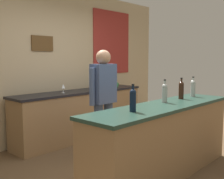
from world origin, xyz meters
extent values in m
plane|color=brown|center=(0.00, 0.00, 0.00)|extent=(10.00, 10.00, 0.00)
cube|color=tan|center=(0.00, 2.03, 1.40)|extent=(6.00, 0.06, 2.80)
cube|color=brown|center=(-0.20, 1.99, 1.76)|extent=(0.43, 0.02, 0.27)
cube|color=maroon|center=(1.59, 1.99, 1.85)|extent=(1.12, 0.02, 1.37)
cube|color=olive|center=(0.00, -0.40, 0.44)|extent=(2.46, 0.57, 0.88)
cube|color=#1E382D|center=(0.00, -0.40, 0.90)|extent=(2.51, 0.60, 0.04)
cube|color=olive|center=(0.40, 1.65, 0.43)|extent=(2.71, 0.53, 0.86)
cube|color=black|center=(0.40, 1.65, 0.88)|extent=(2.77, 0.56, 0.04)
cylinder|color=#384766|center=(-0.06, 0.51, 0.43)|extent=(0.13, 0.13, 0.86)
cylinder|color=#384766|center=(-0.26, 0.51, 0.43)|extent=(0.13, 0.13, 0.86)
cube|color=#3F517A|center=(-0.16, 0.51, 1.14)|extent=(0.36, 0.20, 0.56)
sphere|color=#A87A5B|center=(-0.16, 0.51, 1.51)|extent=(0.21, 0.21, 0.21)
cylinder|color=#3F517A|center=(0.06, 0.51, 1.11)|extent=(0.08, 0.08, 0.52)
cylinder|color=#3F517A|center=(-0.38, 0.51, 1.11)|extent=(0.08, 0.08, 0.52)
cylinder|color=black|center=(-0.63, -0.40, 1.02)|extent=(0.07, 0.07, 0.20)
sphere|color=black|center=(-0.63, -0.40, 1.13)|extent=(0.07, 0.07, 0.07)
cylinder|color=black|center=(-0.63, -0.40, 1.17)|extent=(0.03, 0.03, 0.09)
cylinder|color=black|center=(-0.63, -0.40, 1.22)|extent=(0.03, 0.03, 0.02)
cylinder|color=#999E99|center=(0.15, -0.31, 1.02)|extent=(0.07, 0.07, 0.20)
sphere|color=#999E99|center=(0.15, -0.31, 1.13)|extent=(0.07, 0.07, 0.07)
cylinder|color=#999E99|center=(0.15, -0.31, 1.17)|extent=(0.03, 0.03, 0.09)
cylinder|color=black|center=(0.15, -0.31, 1.22)|extent=(0.03, 0.03, 0.02)
cylinder|color=black|center=(0.59, -0.31, 1.02)|extent=(0.07, 0.07, 0.20)
sphere|color=black|center=(0.59, -0.31, 1.13)|extent=(0.07, 0.07, 0.07)
cylinder|color=black|center=(0.59, -0.31, 1.17)|extent=(0.03, 0.03, 0.09)
cylinder|color=black|center=(0.59, -0.31, 1.22)|extent=(0.03, 0.03, 0.02)
cylinder|color=#999E99|center=(0.93, -0.32, 1.02)|extent=(0.07, 0.07, 0.20)
sphere|color=#999E99|center=(0.93, -0.32, 1.13)|extent=(0.07, 0.07, 0.07)
cylinder|color=#999E99|center=(0.93, -0.32, 1.17)|extent=(0.03, 0.03, 0.09)
cylinder|color=black|center=(0.93, -0.32, 1.22)|extent=(0.03, 0.03, 0.02)
cylinder|color=silver|center=(-0.04, 1.62, 0.90)|extent=(0.06, 0.06, 0.00)
cylinder|color=silver|center=(-0.04, 1.62, 0.94)|extent=(0.01, 0.01, 0.07)
cone|color=silver|center=(-0.04, 1.62, 1.02)|extent=(0.07, 0.07, 0.08)
cylinder|color=silver|center=(0.56, 1.56, 0.90)|extent=(0.06, 0.06, 0.00)
cylinder|color=silver|center=(0.56, 1.56, 0.94)|extent=(0.01, 0.01, 0.07)
cone|color=silver|center=(0.56, 1.56, 1.02)|extent=(0.07, 0.07, 0.08)
cylinder|color=silver|center=(0.77, 1.63, 0.90)|extent=(0.06, 0.06, 0.00)
cylinder|color=silver|center=(0.77, 1.63, 0.94)|extent=(0.01, 0.01, 0.07)
cone|color=silver|center=(0.77, 1.63, 1.02)|extent=(0.07, 0.07, 0.08)
cylinder|color=#338C4C|center=(1.33, 1.63, 0.95)|extent=(0.08, 0.08, 0.09)
torus|color=#338C4C|center=(1.39, 1.63, 0.95)|extent=(0.06, 0.01, 0.06)
camera|label=1|loc=(-2.94, -2.27, 1.50)|focal=44.26mm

